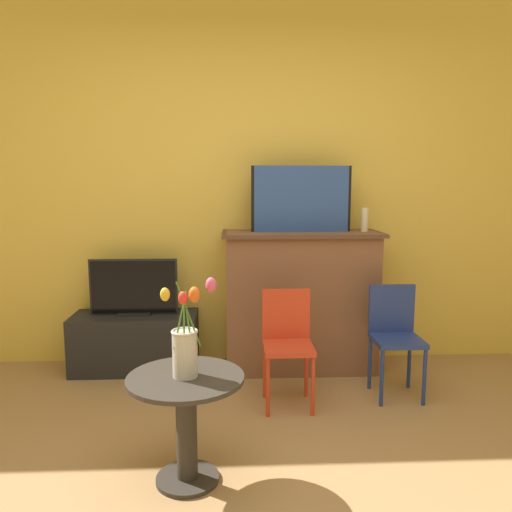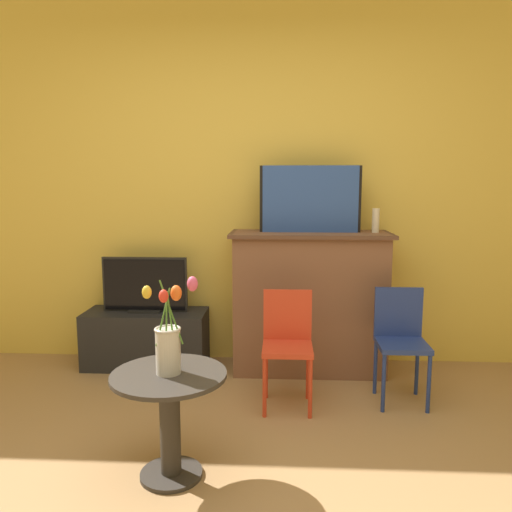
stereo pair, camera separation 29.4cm
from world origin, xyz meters
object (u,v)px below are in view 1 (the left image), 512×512
(chair_red, at_px, (287,338))
(chair_blue, at_px, (395,332))
(painting, at_px, (301,199))
(tv_monitor, at_px, (134,288))
(vase_tulips, at_px, (186,343))

(chair_red, relative_size, chair_blue, 1.00)
(painting, distance_m, tv_monitor, 1.35)
(chair_red, xyz_separation_m, chair_blue, (0.70, 0.10, 0.00))
(painting, relative_size, tv_monitor, 1.14)
(vase_tulips, bearing_deg, chair_red, 56.26)
(painting, xyz_separation_m, chair_red, (-0.16, -0.59, -0.82))
(painting, height_order, chair_red, painting)
(chair_blue, bearing_deg, chair_red, -171.56)
(tv_monitor, height_order, chair_red, tv_monitor)
(chair_blue, relative_size, vase_tulips, 1.56)
(chair_blue, xyz_separation_m, vase_tulips, (-1.23, -0.91, 0.24))
(chair_red, height_order, vase_tulips, vase_tulips)
(painting, bearing_deg, chair_blue, -42.21)
(tv_monitor, height_order, vase_tulips, vase_tulips)
(tv_monitor, height_order, chair_blue, tv_monitor)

